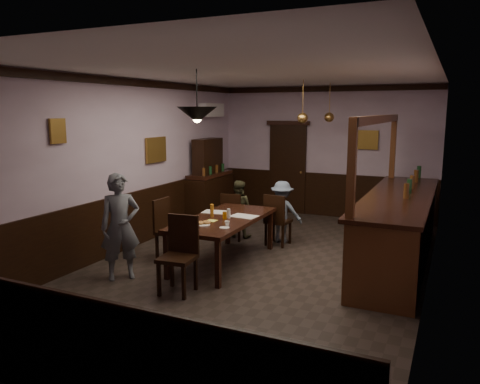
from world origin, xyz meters
The scene contains 31 objects.
room centered at (0.00, 0.00, 1.50)m, with size 5.01×8.01×3.01m.
dining_table centered at (-0.56, -0.11, 0.69)m, with size 1.02×2.21×0.75m.
chair_far_left centered at (-1.01, 1.16, 0.50)m, with size 0.44×0.44×0.91m.
chair_far_right centered at (-0.13, 1.16, 0.52)m, with size 0.44×0.44×0.95m.
chair_near centered at (-0.55, -1.43, 0.57)m, with size 0.49×0.49×1.04m.
chair_side centered at (-1.49, -0.32, 0.55)m, with size 0.45×0.45×1.01m.
person_standing centered at (-1.60, -1.37, 0.78)m, with size 0.57×0.37×1.56m, color slate.
person_seated_left centered at (-1.03, 1.43, 0.56)m, with size 0.54×0.42×1.11m, color #413F27.
person_seated_right centered at (-0.13, 1.44, 0.58)m, with size 0.75×0.43×1.15m, color slate.
newspaper_left centered at (-0.87, 0.19, 0.75)m, with size 0.42×0.30×0.01m, color silver.
newspaper_right centered at (-0.30, 0.10, 0.75)m, with size 0.42×0.30×0.01m, color silver.
napkin centered at (-0.63, -0.38, 0.75)m, with size 0.15×0.15×0.00m, color #E0E554.
saucer centered at (-0.24, -0.71, 0.76)m, with size 0.15×0.15×0.01m, color white.
coffee_cup centered at (-0.24, -0.62, 0.80)m, with size 0.08×0.08×0.07m, color white.
pastry_plate centered at (-0.61, -0.70, 0.76)m, with size 0.22×0.22×0.01m, color white.
pastry_ring_a centered at (-0.66, -0.70, 0.79)m, with size 0.13×0.13×0.04m, color #C68C47.
pastry_ring_b centered at (-0.58, -0.62, 0.79)m, with size 0.13×0.13×0.04m, color #C68C47.
soda_can centered at (-0.49, -0.21, 0.81)m, with size 0.07×0.07×0.12m, color orange.
beer_glass centered at (-0.77, -0.10, 0.85)m, with size 0.06×0.06×0.20m, color #BF721E.
water_glass centered at (-0.47, -0.10, 0.82)m, with size 0.06×0.06×0.15m, color silver.
pepper_mill centered at (-0.93, -0.87, 0.82)m, with size 0.04×0.04×0.14m, color black.
sideboard centered at (-2.21, 2.46, 0.73)m, with size 0.49×1.38×1.83m.
bar_counter centered at (1.99, 1.06, 0.60)m, with size 0.98×4.22×2.36m.
door_back centered at (-0.90, 3.95, 1.05)m, with size 0.90×0.06×2.10m, color black.
ac_unit centered at (-2.38, 2.90, 2.45)m, with size 0.20×0.85×0.30m.
picture_left_small centered at (-2.46, -1.60, 2.15)m, with size 0.04×0.28×0.36m.
picture_left_large centered at (-2.46, 0.80, 1.70)m, with size 0.04×0.62×0.48m.
picture_back centered at (0.90, 3.96, 1.80)m, with size 0.55×0.04×0.42m.
pendant_iron centered at (-0.55, -0.91, 2.38)m, with size 0.56×0.56×0.73m.
pendant_brass_mid centered at (0.10, 1.86, 2.30)m, with size 0.20×0.20×0.81m.
pendant_brass_far centered at (0.30, 3.05, 2.30)m, with size 0.20×0.20×0.81m.
Camera 1 is at (2.75, -6.61, 2.44)m, focal length 35.00 mm.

